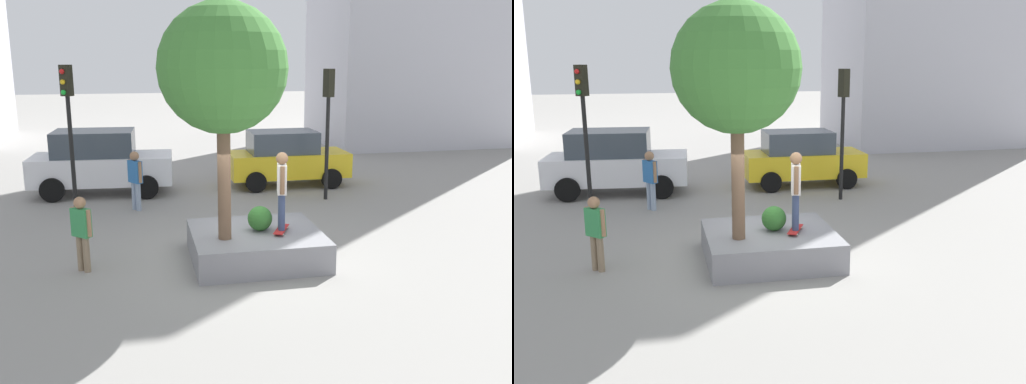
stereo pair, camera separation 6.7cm
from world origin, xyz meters
TOP-DOWN VIEW (x-y plane):
  - ground_plane at (0.00, 0.00)m, footprint 120.00×120.00m
  - planter_ledge at (0.10, -0.06)m, footprint 2.86×2.60m
  - plaza_tree at (-0.66, -0.42)m, footprint 2.64×2.64m
  - boxwood_shrub at (0.20, -0.02)m, footprint 0.55×0.55m
  - skateboard at (0.64, -0.23)m, footprint 0.54×0.81m
  - skateboarder at (0.64, -0.23)m, footprint 0.29×0.57m
  - police_car at (-3.63, 7.10)m, footprint 4.65×2.38m
  - taxi_cab at (2.69, 7.03)m, footprint 4.16×1.97m
  - traffic_light_corner at (3.42, 4.82)m, footprint 0.37×0.35m
  - traffic_light_median at (-4.24, 4.71)m, footprint 0.37×0.37m
  - bystander_watching at (-3.63, -0.02)m, footprint 0.45×0.43m
  - pedestrian_crossing at (-2.51, 4.74)m, footprint 0.43×0.51m

SIDE VIEW (x-z plane):
  - ground_plane at x=0.00m, z-range 0.00..0.00m
  - planter_ledge at x=0.10m, z-range 0.00..0.66m
  - skateboard at x=0.64m, z-range 0.68..0.75m
  - boxwood_shrub at x=0.20m, z-range 0.66..1.21m
  - bystander_watching at x=-3.63m, z-range 0.13..1.76m
  - taxi_cab at x=2.69m, z-range 0.02..1.95m
  - pedestrian_crossing at x=-2.51m, z-range 0.14..1.90m
  - police_car at x=-3.63m, z-range 0.02..2.12m
  - skateboarder at x=0.64m, z-range 0.86..2.58m
  - traffic_light_corner at x=3.42m, z-range 0.77..4.85m
  - traffic_light_median at x=-4.24m, z-range 0.78..5.01m
  - plaza_tree at x=-0.66m, z-range 1.76..6.65m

